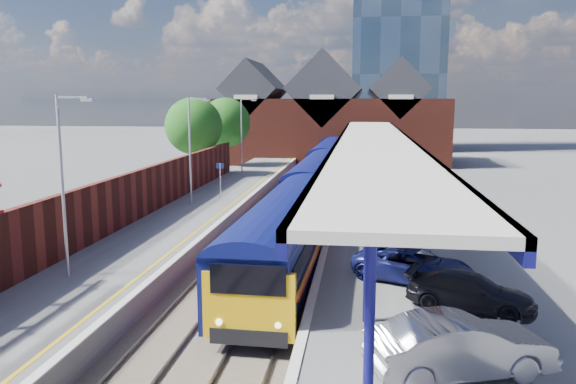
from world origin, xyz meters
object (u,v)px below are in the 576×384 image
Objects in this scene: parked_car_dark at (470,292)px; train at (324,166)px; platform_sign at (220,175)px; parked_car_silver at (460,346)px; parked_car_blue at (414,265)px; lamp_post_c at (192,143)px; lamp_post_d at (243,131)px; lamp_post_b at (65,175)px.

train is at bearing 33.07° from parked_car_dark.
platform_sign is 23.69m from parked_car_dark.
parked_car_silver is 7.36m from parked_car_blue.
lamp_post_c is 1.53× the size of parked_car_blue.
parked_car_dark is (1.10, 4.66, -0.17)m from parked_car_silver.
parked_car_silver is (13.63, -38.18, -3.23)m from lamp_post_d.
platform_sign is at bearing 85.67° from lamp_post_b.
train is at bearing 35.54° from parked_car_blue.
platform_sign reaches higher than train.
platform_sign is (-6.49, -10.70, 0.57)m from train.
train is at bearing -22.80° from lamp_post_d.
parked_car_blue is (-1.59, 2.69, 0.04)m from parked_car_dark.
lamp_post_b is at bearing 104.35° from parked_car_dark.
parked_car_dark is (14.74, -17.52, -3.40)m from lamp_post_c.
train is 16.07× the size of parked_car_dark.
lamp_post_d is at bearing 0.69° from parked_car_silver.
parked_car_blue is at bearing 50.88° from parked_car_dark.
parked_car_silver is (13.63, -6.18, -3.23)m from lamp_post_b.
parked_car_silver reaches higher than parked_car_blue.
lamp_post_b is 1.00× the size of lamp_post_d.
platform_sign is (1.36, 18.00, -2.30)m from lamp_post_b.
parked_car_silver reaches higher than parked_car_dark.
train is 9.42× the size of lamp_post_c.
lamp_post_c is at bearing 12.62° from parked_car_silver.
lamp_post_d is at bearing 43.97° from parked_car_dark.
lamp_post_b is 32.00m from lamp_post_d.
train reaches higher than parked_car_blue.
train is 35.35m from parked_car_silver.
lamp_post_d is 1.51× the size of parked_car_silver.
lamp_post_b and lamp_post_d have the same top height.
platform_sign reaches higher than parked_car_silver.
lamp_post_c is 23.15m from parked_car_dark.
parked_car_dark is at bearing -5.89° from lamp_post_b.
lamp_post_c reaches higher than parked_car_dark.
lamp_post_c reaches higher than parked_car_silver.
lamp_post_c is 16.00m from lamp_post_d.
train is 12.53m from platform_sign.
parked_car_silver is (12.27, -24.18, -0.93)m from platform_sign.
train is at bearing -9.56° from parked_car_silver.
platform_sign is 20.57m from parked_car_blue.
train is at bearing 58.26° from lamp_post_c.
lamp_post_b is at bearing 119.74° from parked_car_blue.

